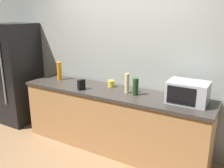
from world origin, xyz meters
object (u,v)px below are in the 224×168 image
(mug_yellow, at_px, (111,84))
(bottle_dish_soap, at_px, (59,71))
(refrigerator, at_px, (16,74))
(cordless_phone, at_px, (81,85))
(bottle_hand_soap, at_px, (127,83))
(microwave, at_px, (188,92))
(bottle_wine, at_px, (136,87))

(mug_yellow, bearing_deg, bottle_dish_soap, -176.42)
(refrigerator, height_order, bottle_dish_soap, refrigerator)
(cordless_phone, height_order, bottle_hand_soap, bottle_hand_soap)
(microwave, height_order, bottle_dish_soap, bottle_dish_soap)
(microwave, bearing_deg, cordless_phone, -171.15)
(cordless_phone, xyz_separation_m, mug_yellow, (0.30, 0.33, -0.03))
(bottle_wine, bearing_deg, microwave, 4.38)
(refrigerator, distance_m, bottle_wine, 2.42)
(microwave, distance_m, bottle_dish_soap, 2.11)
(bottle_hand_soap, bearing_deg, bottle_wine, -8.48)
(refrigerator, relative_size, bottle_hand_soap, 6.52)
(refrigerator, bearing_deg, mug_yellow, 4.52)
(cordless_phone, distance_m, mug_yellow, 0.45)
(bottle_dish_soap, bearing_deg, microwave, -1.23)
(microwave, relative_size, bottle_dish_soap, 1.62)
(microwave, distance_m, mug_yellow, 1.16)
(cordless_phone, bearing_deg, refrigerator, -167.86)
(refrigerator, distance_m, mug_yellow, 1.95)
(microwave, xyz_separation_m, bottle_dish_soap, (-2.11, 0.05, 0.01))
(bottle_wine, bearing_deg, mug_yellow, 161.67)
(bottle_hand_soap, bearing_deg, microwave, 2.16)
(bottle_wine, bearing_deg, cordless_phone, -167.34)
(bottle_wine, height_order, mug_yellow, bottle_wine)
(bottle_hand_soap, relative_size, bottle_dish_soap, 0.93)
(microwave, height_order, cordless_phone, microwave)
(refrigerator, xyz_separation_m, mug_yellow, (1.94, 0.15, 0.05))
(refrigerator, xyz_separation_m, bottle_wine, (2.42, -0.00, 0.12))
(mug_yellow, bearing_deg, microwave, -5.23)
(microwave, relative_size, mug_yellow, 4.83)
(cordless_phone, bearing_deg, mug_yellow, 66.08)
(cordless_phone, relative_size, bottle_wine, 0.65)
(bottle_hand_soap, height_order, mug_yellow, bottle_hand_soap)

